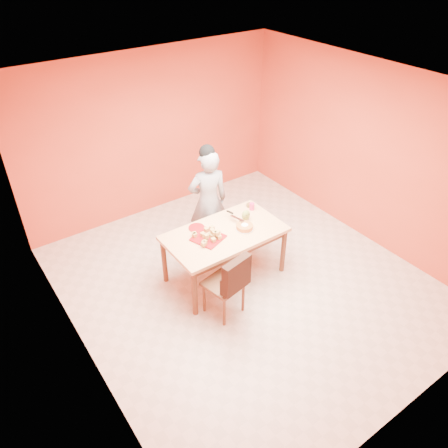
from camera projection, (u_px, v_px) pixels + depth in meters
floor at (245, 282)px, 6.15m from camera, size 5.00×5.00×0.00m
ceiling at (252, 92)px, 4.61m from camera, size 5.00×5.00×0.00m
wall_back at (153, 134)px, 7.06m from camera, size 4.50×0.00×4.50m
wall_left at (69, 270)px, 4.31m from camera, size 0.00×5.00×5.00m
wall_right at (368, 154)px, 6.45m from camera, size 0.00×5.00×5.00m
dining_table at (225, 238)px, 5.89m from camera, size 1.60×0.90×0.76m
dining_chair at (225, 283)px, 5.41m from camera, size 0.52×0.58×0.96m
pastry_pile at (208, 234)px, 5.68m from camera, size 0.32×0.32×0.11m
person at (208, 201)px, 6.39m from camera, size 0.68×0.53×1.63m
pastry_platter at (208, 238)px, 5.72m from camera, size 0.46×0.46×0.02m
red_dinner_plate at (197, 228)px, 5.91m from camera, size 0.27×0.27×0.01m
white_cake_plate at (245, 229)px, 5.90m from camera, size 0.29×0.29×0.01m
sponge_cake at (245, 227)px, 5.88m from camera, size 0.29×0.29×0.05m
cake_server at (237, 218)px, 5.99m from camera, size 0.10×0.23×0.01m
egg_ornament at (246, 215)px, 6.04m from camera, size 0.15×0.14×0.15m
magenta_glass at (252, 206)px, 6.27m from camera, size 0.08×0.08×0.10m
checker_tin at (250, 205)px, 6.37m from camera, size 0.15×0.15×0.03m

